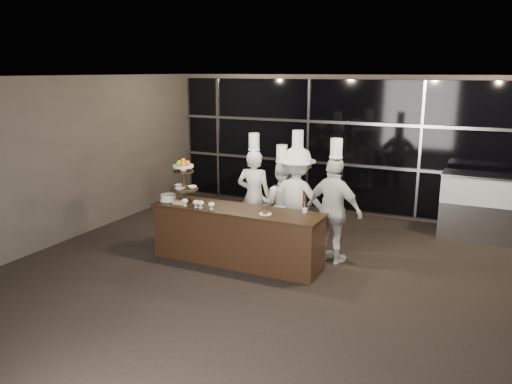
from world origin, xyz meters
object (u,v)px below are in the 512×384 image
at_px(buffet_counter, 237,235).
at_px(display_stand, 184,178).
at_px(chef_a, 254,195).
at_px(chef_c, 297,199).
at_px(chef_b, 281,204).
at_px(chef_d, 334,210).
at_px(display_case, 481,204).
at_px(layer_cake, 169,198).

height_order(buffet_counter, display_stand, display_stand).
xyz_separation_m(chef_a, chef_c, (0.82, -0.00, 0.03)).
xyz_separation_m(buffet_counter, display_stand, (-1.00, -0.00, 0.87)).
bearing_deg(chef_b, chef_d, -18.63).
height_order(chef_b, chef_d, chef_d).
relative_size(display_case, chef_b, 0.79).
height_order(buffet_counter, display_case, display_case).
xyz_separation_m(layer_cake, chef_c, (1.92, 1.08, -0.06)).
distance_m(buffet_counter, display_stand, 1.33).
xyz_separation_m(chef_a, chef_b, (0.52, 0.04, -0.10)).
bearing_deg(chef_c, display_stand, -147.92).
height_order(layer_cake, display_case, display_case).
height_order(buffet_counter, layer_cake, layer_cake).
xyz_separation_m(layer_cake, chef_b, (1.62, 1.12, -0.19)).
distance_m(display_stand, chef_a, 1.39).
bearing_deg(chef_a, chef_c, -0.26).
bearing_deg(chef_d, display_case, 46.95).
bearing_deg(display_stand, chef_b, 38.68).
xyz_separation_m(buffet_counter, chef_a, (-0.19, 1.03, 0.42)).
height_order(layer_cake, chef_c, chef_c).
bearing_deg(chef_c, layer_cake, -150.80).
bearing_deg(buffet_counter, display_stand, -179.99).
bearing_deg(buffet_counter, chef_d, 26.62).
xyz_separation_m(display_stand, chef_a, (0.81, 1.03, -0.45)).
distance_m(layer_cake, chef_b, 1.98).
xyz_separation_m(buffet_counter, display_case, (3.54, 2.99, 0.22)).
relative_size(chef_a, chef_d, 0.98).
bearing_deg(chef_d, display_stand, -163.67).
distance_m(buffet_counter, chef_c, 1.29).
xyz_separation_m(display_case, chef_a, (-3.73, -1.96, 0.20)).
distance_m(display_case, chef_c, 3.52).
bearing_deg(chef_d, chef_c, 157.35).
bearing_deg(display_case, chef_d, -133.05).
bearing_deg(display_stand, chef_a, 51.64).
relative_size(buffet_counter, chef_d, 1.39).
height_order(display_case, chef_b, chef_b).
height_order(buffet_counter, chef_c, chef_c).
relative_size(layer_cake, display_case, 0.21).
relative_size(display_case, chef_d, 0.71).
relative_size(display_stand, chef_a, 0.37).
bearing_deg(chef_a, buffet_counter, -79.79).
bearing_deg(display_case, chef_a, -152.23).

